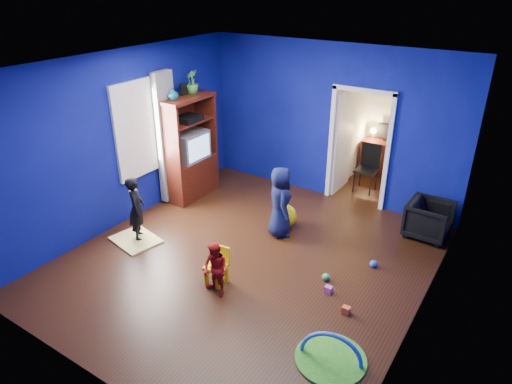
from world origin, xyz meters
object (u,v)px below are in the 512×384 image
Objects in this scene: vase at (173,94)px; study_desk at (382,159)px; toddler_red at (215,270)px; child_navy at (280,202)px; crt_tv at (190,146)px; play_mat at (331,359)px; armchair at (429,220)px; kid_chair at (216,268)px; folding_chair at (366,170)px; hopper_ball at (284,216)px; child_black at (137,209)px; tv_armoire at (188,147)px.

study_desk is (2.82, 3.27, -1.68)m from vase.
child_navy is at bearing 103.75° from toddler_red.
child_navy is at bearing -99.97° from study_desk.
crt_tv is 0.86× the size of play_mat.
armchair is 2.55m from study_desk.
folding_chair is at bearing 75.85° from kid_chair.
play_mat is at bearing -50.11° from hopper_ball.
study_desk is at bearing 77.61° from kid_chair.
crt_tv is at bearing 149.19° from play_mat.
vase is at bearing 107.09° from armchair.
child_black is 5.48× the size of vase.
child_black is 5.30m from study_desk.
crt_tv reaches higher than hopper_ball.
vase reaches higher than hopper_ball.
play_mat is (1.89, -2.07, -0.59)m from child_navy.
child_black is 2.12m from vase.
vase is at bearing 46.87° from child_navy.
folding_chair reaches higher than toddler_red.
study_desk is at bearing -70.40° from child_black.
armchair is 0.35× the size of tv_armoire.
child_navy is 1.47× the size of play_mat.
folding_chair is (2.82, 2.01, -0.52)m from tv_armoire.
toddler_red reaches higher than armchair.
play_mat is at bearing 3.90° from toddler_red.
tv_armoire reaches higher than kid_chair.
child_navy reaches higher than child_black.
toddler_red is at bearing 172.74° from play_mat.
child_navy is 1.71× the size of crt_tv.
armchair reaches higher than kid_chair.
play_mat is at bearing 178.05° from armchair.
armchair is 3.44× the size of vase.
tv_armoire is at bearing 90.00° from vase.
child_navy is 2.45m from folding_chair.
hopper_ball is (2.14, -0.12, -0.81)m from crt_tv.
child_navy is 1.85m from toddler_red.
kid_chair is (2.16, -2.00, -0.73)m from tv_armoire.
child_black is at bearing 169.46° from play_mat.
vase is 1.12m from tv_armoire.
armchair is 0.86× the size of toddler_red.
tv_armoire is 2.40× the size of play_mat.
study_desk is (2.78, 2.97, -0.65)m from crt_tv.
child_navy is 3.39m from study_desk.
toddler_red is 0.90× the size of study_desk.
child_black is 1.83m from tv_armoire.
child_navy is at bearing -96.57° from child_black.
kid_chair is 0.57× the size of study_desk.
crt_tv is 2.29m from hopper_ball.
child_black is (-3.95, -2.64, 0.23)m from armchair.
tv_armoire reaches higher than armchair.
folding_chair is (0.50, 4.21, 0.06)m from toddler_red.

